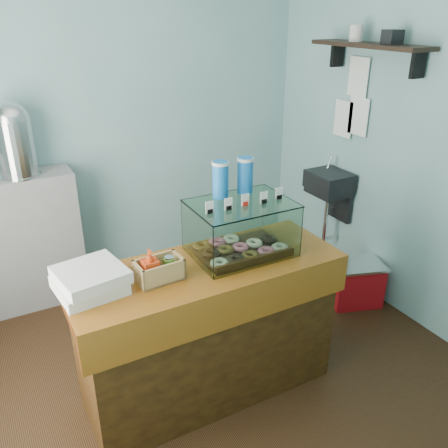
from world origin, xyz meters
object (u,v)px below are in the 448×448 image
coffee_urn (14,138)px  display_case (238,224)px  red_cooler (355,282)px  counter (207,329)px

coffee_urn → display_case: bearing=-55.5°
display_case → red_cooler: bearing=10.8°
red_cooler → coffee_urn: bearing=169.9°
counter → display_case: display_case is taller
coffee_urn → red_cooler: (2.27, -1.26, -1.20)m
coffee_urn → counter: bearing=-63.9°
counter → red_cooler: size_ratio=3.24×
counter → display_case: (0.26, 0.08, 0.62)m
coffee_urn → red_cooler: bearing=-29.0°
counter → red_cooler: bearing=11.2°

